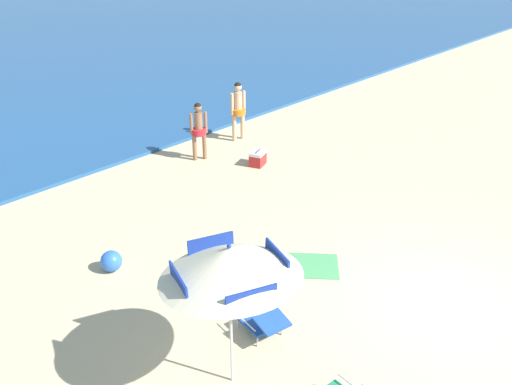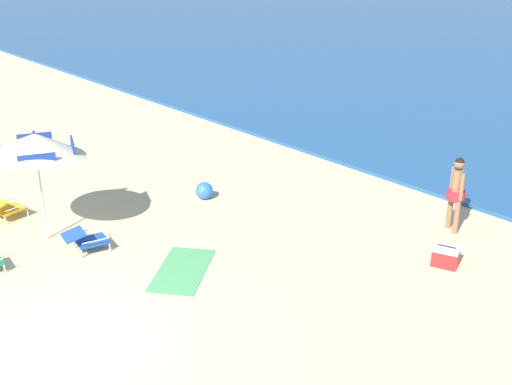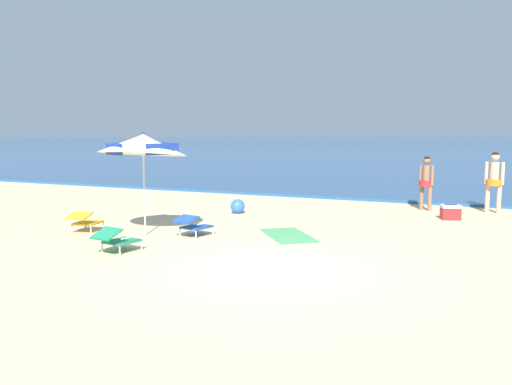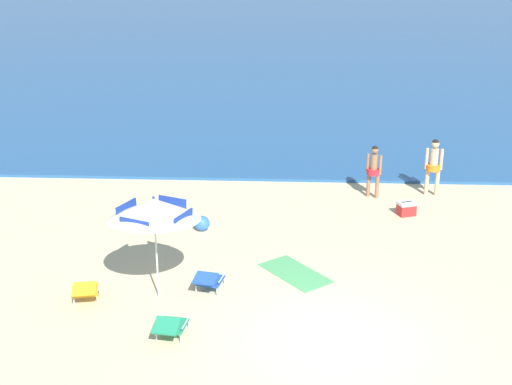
% 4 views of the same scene
% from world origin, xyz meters
% --- Properties ---
extents(ground_plane, '(800.00, 800.00, 0.00)m').
position_xyz_m(ground_plane, '(0.00, 0.00, 0.00)').
color(ground_plane, '#CCB78C').
extents(beach_umbrella_striped_main, '(2.05, 2.08, 2.39)m').
position_xyz_m(beach_umbrella_striped_main, '(-3.77, 1.55, 2.07)').
color(beach_umbrella_striped_main, silver).
rests_on(beach_umbrella_striped_main, ground).
extents(lounge_chair_facing_sea, '(0.69, 0.94, 0.49)m').
position_xyz_m(lounge_chair_facing_sea, '(-2.70, 1.88, 0.28)').
color(lounge_chair_facing_sea, '#1E4799').
rests_on(lounge_chair_facing_sea, ground).
extents(person_standing_near_shore, '(0.53, 0.44, 1.80)m').
position_xyz_m(person_standing_near_shore, '(3.51, 8.54, 1.04)').
color(person_standing_near_shore, '#D8A87F').
rests_on(person_standing_near_shore, ground).
extents(person_standing_beside, '(0.44, 0.40, 1.65)m').
position_xyz_m(person_standing_beside, '(1.65, 8.24, 0.95)').
color(person_standing_beside, '#8C6042').
rests_on(person_standing_beside, ground).
extents(cooler_box, '(0.59, 0.50, 0.43)m').
position_xyz_m(cooler_box, '(2.46, 6.76, 0.20)').
color(cooler_box, red).
rests_on(cooler_box, ground).
extents(beach_ball, '(0.42, 0.42, 0.42)m').
position_xyz_m(beach_ball, '(-3.29, 5.33, 0.21)').
color(beach_ball, blue).
rests_on(beach_ball, ground).
extents(beach_towel, '(1.83, 1.97, 0.01)m').
position_xyz_m(beach_towel, '(-0.77, 2.85, 0.01)').
color(beach_towel, '#4C9E5B').
rests_on(beach_towel, ground).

